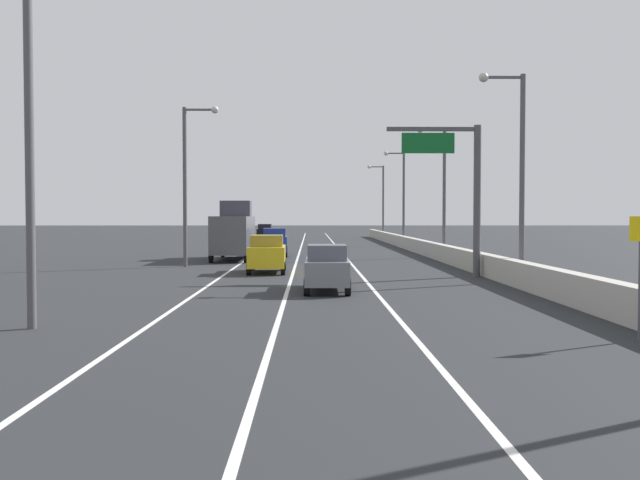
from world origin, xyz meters
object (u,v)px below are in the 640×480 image
(car_gray_2, at_px, (327,268))
(lamp_post_right_fifth, at_px, (381,197))
(overhead_sign_gantry, at_px, (462,181))
(lamp_post_left_mid, at_px, (189,174))
(car_yellow_1, at_px, (267,254))
(car_blue_3, at_px, (275,242))
(box_truck, at_px, (234,233))
(lamp_post_right_third, at_px, (441,182))
(lamp_post_left_near, at_px, (39,122))
(car_black_0, at_px, (265,232))
(lamp_post_right_fourth, at_px, (401,191))
(lamp_post_right_second, at_px, (516,161))

(car_gray_2, bearing_deg, lamp_post_right_fifth, 82.24)
(overhead_sign_gantry, distance_m, car_gray_2, 10.25)
(lamp_post_left_mid, xyz_separation_m, car_yellow_1, (4.89, -4.62, -4.50))
(car_gray_2, height_order, car_blue_3, car_blue_3)
(car_gray_2, bearing_deg, box_truck, 106.37)
(lamp_post_right_third, height_order, box_truck, lamp_post_right_third)
(lamp_post_left_near, xyz_separation_m, lamp_post_left_mid, (-0.03, 22.97, 0.00))
(car_black_0, relative_size, car_yellow_1, 1.01)
(overhead_sign_gantry, height_order, car_yellow_1, overhead_sign_gantry)
(lamp_post_right_fifth, bearing_deg, lamp_post_right_fourth, -89.79)
(car_yellow_1, relative_size, car_blue_3, 0.93)
(lamp_post_right_fifth, bearing_deg, car_blue_3, -107.56)
(lamp_post_right_second, bearing_deg, car_gray_2, -155.96)
(car_blue_3, xyz_separation_m, box_truck, (-2.62, -4.04, 0.82))
(overhead_sign_gantry, bearing_deg, lamp_post_right_third, 83.12)
(lamp_post_right_fifth, relative_size, car_black_0, 2.25)
(car_gray_2, bearing_deg, lamp_post_left_near, -130.23)
(lamp_post_left_near, bearing_deg, car_black_0, 88.60)
(overhead_sign_gantry, xyz_separation_m, car_blue_3, (-10.20, 17.73, -3.68))
(lamp_post_right_second, relative_size, car_blue_3, 2.12)
(lamp_post_left_mid, xyz_separation_m, car_black_0, (1.65, 43.45, -4.48))
(lamp_post_right_third, height_order, car_blue_3, lamp_post_right_third)
(lamp_post_right_second, bearing_deg, overhead_sign_gantry, 124.59)
(lamp_post_left_near, height_order, car_blue_3, lamp_post_left_near)
(lamp_post_right_fourth, distance_m, lamp_post_right_fifth, 19.14)
(car_gray_2, distance_m, box_truck, 21.18)
(car_blue_3, bearing_deg, lamp_post_left_mid, -113.00)
(lamp_post_right_third, bearing_deg, car_blue_3, 173.88)
(lamp_post_left_near, height_order, car_yellow_1, lamp_post_left_near)
(lamp_post_right_third, height_order, car_black_0, lamp_post_right_third)
(lamp_post_right_fourth, relative_size, lamp_post_left_mid, 1.00)
(lamp_post_left_near, height_order, lamp_post_left_mid, same)
(overhead_sign_gantry, height_order, car_gray_2, overhead_sign_gantry)
(lamp_post_left_near, bearing_deg, car_yellow_1, 75.18)
(overhead_sign_gantry, height_order, car_black_0, overhead_sign_gantry)
(car_gray_2, bearing_deg, car_yellow_1, 108.04)
(lamp_post_left_mid, distance_m, box_truck, 7.75)
(car_yellow_1, relative_size, car_gray_2, 0.93)
(overhead_sign_gantry, height_order, lamp_post_right_fifth, lamp_post_right_fifth)
(lamp_post_right_fourth, height_order, car_gray_2, lamp_post_right_fourth)
(lamp_post_right_fourth, height_order, lamp_post_right_fifth, same)
(lamp_post_right_fifth, height_order, lamp_post_left_near, same)
(car_gray_2, bearing_deg, lamp_post_right_second, 24.04)
(overhead_sign_gantry, distance_m, lamp_post_right_fourth, 35.61)
(lamp_post_right_third, xyz_separation_m, car_blue_3, (-12.19, 1.31, -4.45))
(lamp_post_left_near, bearing_deg, car_gray_2, 49.77)
(box_truck, bearing_deg, car_yellow_1, -75.01)
(overhead_sign_gantry, distance_m, lamp_post_right_second, 3.39)
(lamp_post_right_third, height_order, lamp_post_left_mid, same)
(lamp_post_right_third, distance_m, lamp_post_right_fourth, 19.15)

